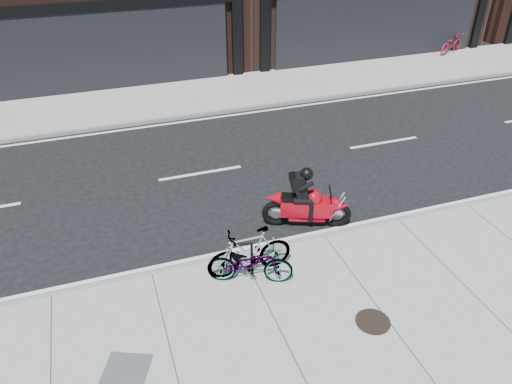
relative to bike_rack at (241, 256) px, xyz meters
name	(u,v)px	position (x,y,z in m)	size (l,w,h in m)	color
ground	(219,211)	(0.21, 2.60, -0.61)	(120.00, 120.00, 0.00)	black
sidewalk_near	(295,362)	(0.21, -2.40, -0.54)	(60.00, 6.00, 0.13)	gray
sidewalk_far	(165,99)	(0.21, 10.35, -0.54)	(60.00, 3.50, 0.13)	gray
bike_rack	(241,256)	(0.00, 0.00, 0.00)	(0.48, 0.14, 0.81)	black
bicycle_front	(250,263)	(0.11, -0.24, -0.02)	(0.61, 1.75, 0.92)	gray
bicycle_rear	(250,252)	(0.19, 0.00, 0.06)	(0.51, 1.81, 1.09)	gray
motorcycle	(311,203)	(2.14, 1.29, 0.04)	(2.06, 1.10, 1.61)	black
bicycle_far	(451,44)	(13.96, 11.60, -0.03)	(0.60, 1.71, 0.90)	maroon
manhole_cover	(373,322)	(1.93, -2.07, -0.47)	(0.66, 0.66, 0.01)	black
utility_grate	(126,371)	(-2.59, -1.70, -0.47)	(0.75, 0.75, 0.01)	#565659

